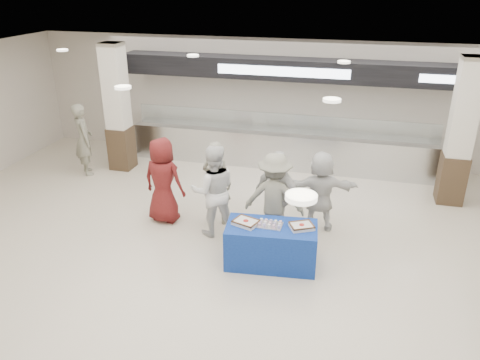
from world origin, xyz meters
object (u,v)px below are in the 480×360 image
(display_table, at_px, (271,245))
(civilian_maroon, at_px, (163,180))
(soldier_b, at_px, (274,198))
(sheet_cake_left, at_px, (246,222))
(chef_tall, at_px, (213,191))
(soldier_bg, at_px, (84,139))
(civilian_white, at_px, (320,191))
(cupcake_tray, at_px, (270,224))
(sheet_cake_right, at_px, (302,226))
(soldier_a, at_px, (217,182))
(chef_short, at_px, (278,195))

(display_table, bearing_deg, civilian_maroon, 150.87)
(soldier_b, bearing_deg, sheet_cake_left, 70.50)
(civilian_maroon, relative_size, soldier_b, 1.02)
(chef_tall, relative_size, soldier_b, 1.04)
(display_table, xyz_separation_m, soldier_b, (-0.12, 0.84, 0.50))
(civilian_maroon, relative_size, soldier_bg, 0.98)
(soldier_b, bearing_deg, civilian_white, -141.15)
(sheet_cake_left, bearing_deg, display_table, 5.93)
(display_table, bearing_deg, civilian_white, 59.45)
(cupcake_tray, bearing_deg, soldier_bg, 151.68)
(civilian_maroon, xyz_separation_m, civilian_white, (3.09, 0.43, -0.07))
(display_table, bearing_deg, soldier_bg, 145.81)
(civilian_white, bearing_deg, civilian_maroon, -5.89)
(sheet_cake_left, xyz_separation_m, civilian_maroon, (-1.98, 1.08, 0.09))
(soldier_bg, bearing_deg, sheet_cake_right, -157.85)
(cupcake_tray, bearing_deg, civilian_white, 64.10)
(display_table, distance_m, civilian_maroon, 2.68)
(soldier_a, xyz_separation_m, soldier_b, (1.25, -0.42, 0.01))
(chef_short, xyz_separation_m, civilian_white, (0.74, 0.47, -0.05))
(soldier_a, distance_m, soldier_bg, 4.28)
(civilian_maroon, bearing_deg, soldier_bg, -23.81)
(display_table, bearing_deg, chef_short, 88.17)
(chef_tall, bearing_deg, civilian_white, 176.29)
(display_table, distance_m, cupcake_tray, 0.41)
(cupcake_tray, bearing_deg, soldier_a, 136.94)
(sheet_cake_right, distance_m, soldier_bg, 6.47)
(display_table, relative_size, sheet_cake_right, 3.25)
(sheet_cake_right, distance_m, chef_tall, 1.93)
(civilian_maroon, bearing_deg, chef_short, -172.73)
(sheet_cake_right, distance_m, chef_short, 1.10)
(chef_short, bearing_deg, civilian_maroon, 23.89)
(chef_tall, xyz_separation_m, soldier_b, (1.16, 0.06, -0.04))
(display_table, height_order, civilian_white, civilian_white)
(display_table, xyz_separation_m, chef_tall, (-1.28, 0.78, 0.54))
(cupcake_tray, bearing_deg, chef_tall, 148.32)
(soldier_a, distance_m, chef_short, 1.32)
(soldier_b, height_order, soldier_bg, soldier_bg)
(cupcake_tray, bearing_deg, display_table, -21.17)
(sheet_cake_right, height_order, soldier_b, soldier_b)
(civilian_white, bearing_deg, display_table, 51.55)
(chef_short, height_order, civilian_white, chef_short)
(soldier_bg, bearing_deg, chef_tall, -159.38)
(sheet_cake_left, distance_m, sheet_cake_right, 0.95)
(civilian_maroon, distance_m, soldier_a, 1.08)
(soldier_b, relative_size, civilian_white, 1.07)
(sheet_cake_right, relative_size, chef_tall, 0.26)
(sheet_cake_right, relative_size, chef_short, 0.27)
(chef_short, bearing_deg, chef_tall, 34.84)
(display_table, relative_size, cupcake_tray, 3.71)
(sheet_cake_right, bearing_deg, sheet_cake_left, -173.56)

